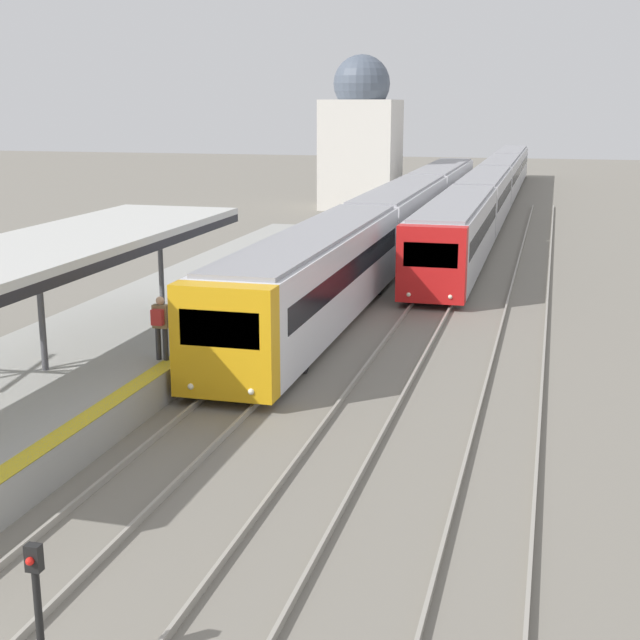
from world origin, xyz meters
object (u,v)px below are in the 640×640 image
(person_on_platform, at_px, (160,323))
(train_near, at_px, (400,215))
(train_far, at_px, (493,186))
(signal_post_near, at_px, (37,597))

(person_on_platform, distance_m, train_near, 24.63)
(train_near, bearing_deg, train_far, 79.27)
(train_far, bearing_deg, person_on_platform, -97.22)
(train_near, xyz_separation_m, signal_post_near, (1.47, -35.89, -0.59))
(person_on_platform, relative_size, train_far, 0.03)
(person_on_platform, xyz_separation_m, train_far, (5.38, 42.44, -0.10))
(person_on_platform, distance_m, signal_post_near, 11.87)
(train_far, bearing_deg, train_near, -100.73)
(signal_post_near, bearing_deg, train_far, 87.96)
(train_near, distance_m, train_far, 18.21)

